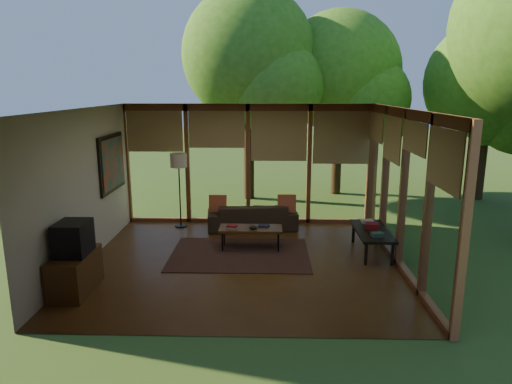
{
  "coord_description": "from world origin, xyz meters",
  "views": [
    {
      "loc": [
        0.45,
        -7.64,
        3.04
      ],
      "look_at": [
        0.23,
        0.7,
        1.13
      ],
      "focal_mm": 32.0,
      "sensor_mm": 36.0,
      "label": 1
    }
  ],
  "objects_px": {
    "television": "(73,238)",
    "side_console": "(372,232)",
    "floor_lamp": "(179,165)",
    "media_cabinet": "(75,273)",
    "coffee_table": "(251,229)",
    "sofa": "(252,216)"
  },
  "relations": [
    {
      "from": "media_cabinet",
      "to": "coffee_table",
      "type": "xyz_separation_m",
      "value": [
        2.59,
        1.96,
        0.09
      ]
    },
    {
      "from": "coffee_table",
      "to": "sofa",
      "type": "bearing_deg",
      "value": 90.65
    },
    {
      "from": "sofa",
      "to": "side_console",
      "type": "bearing_deg",
      "value": 140.9
    },
    {
      "from": "sofa",
      "to": "side_console",
      "type": "height_order",
      "value": "sofa"
    },
    {
      "from": "sofa",
      "to": "coffee_table",
      "type": "xyz_separation_m",
      "value": [
        0.01,
        -1.29,
        0.11
      ]
    },
    {
      "from": "media_cabinet",
      "to": "coffee_table",
      "type": "relative_size",
      "value": 0.83
    },
    {
      "from": "media_cabinet",
      "to": "sofa",
      "type": "bearing_deg",
      "value": 51.56
    },
    {
      "from": "television",
      "to": "floor_lamp",
      "type": "bearing_deg",
      "value": 74.13
    },
    {
      "from": "media_cabinet",
      "to": "floor_lamp",
      "type": "bearing_deg",
      "value": 73.81
    },
    {
      "from": "television",
      "to": "coffee_table",
      "type": "height_order",
      "value": "television"
    },
    {
      "from": "television",
      "to": "floor_lamp",
      "type": "height_order",
      "value": "floor_lamp"
    },
    {
      "from": "media_cabinet",
      "to": "television",
      "type": "bearing_deg",
      "value": 0.0
    },
    {
      "from": "sofa",
      "to": "media_cabinet",
      "type": "height_order",
      "value": "media_cabinet"
    },
    {
      "from": "media_cabinet",
      "to": "floor_lamp",
      "type": "relative_size",
      "value": 0.61
    },
    {
      "from": "television",
      "to": "side_console",
      "type": "distance_m",
      "value": 5.19
    },
    {
      "from": "coffee_table",
      "to": "floor_lamp",
      "type": "bearing_deg",
      "value": 139.18
    },
    {
      "from": "television",
      "to": "side_console",
      "type": "xyz_separation_m",
      "value": [
        4.85,
        1.78,
        -0.44
      ]
    },
    {
      "from": "coffee_table",
      "to": "side_console",
      "type": "height_order",
      "value": "side_console"
    },
    {
      "from": "television",
      "to": "floor_lamp",
      "type": "distance_m",
      "value": 3.53
    },
    {
      "from": "coffee_table",
      "to": "media_cabinet",
      "type": "bearing_deg",
      "value": -142.96
    },
    {
      "from": "media_cabinet",
      "to": "side_console",
      "type": "height_order",
      "value": "media_cabinet"
    },
    {
      "from": "coffee_table",
      "to": "television",
      "type": "bearing_deg",
      "value": -142.75
    }
  ]
}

